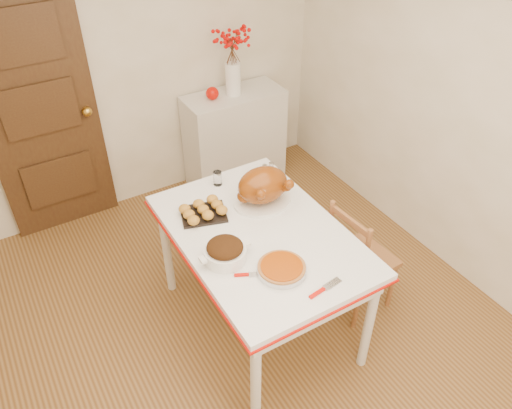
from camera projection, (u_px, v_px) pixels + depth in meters
floor at (250, 344)px, 3.46m from camera, size 3.50×4.00×0.00m
wall_back at (123, 68)px, 4.05m from camera, size 3.50×0.00×2.50m
wall_right at (475, 117)px, 3.39m from camera, size 0.00×4.00×2.50m
door_back at (41, 115)px, 3.88m from camera, size 0.85×0.06×2.06m
sideboard at (235, 138)px, 4.74m from camera, size 0.90×0.40×0.90m
kitchen_table at (260, 281)px, 3.34m from camera, size 0.96×1.41×0.84m
chair_oak at (362, 257)px, 3.49m from camera, size 0.42×0.42×0.89m
berry_vase at (233, 61)px, 4.28m from camera, size 0.31×0.31×0.60m
apple at (212, 93)px, 4.35m from camera, size 0.11×0.11×0.11m
turkey_platter at (263, 187)px, 3.24m from camera, size 0.45×0.38×0.25m
pumpkin_pie at (282, 268)px, 2.80m from camera, size 0.33×0.33×0.06m
stuffing_dish at (225, 251)px, 2.86m from camera, size 0.37×0.33×0.12m
rolls_tray at (203, 211)px, 3.19m from camera, size 0.33×0.29×0.07m
pie_server at (325, 288)px, 2.71m from camera, size 0.23×0.09×0.01m
carving_knife at (255, 274)px, 2.80m from camera, size 0.23×0.15×0.01m
drinking_glass at (218, 178)px, 3.45m from camera, size 0.07×0.07×0.10m
shaker_pair at (268, 169)px, 3.55m from camera, size 0.09×0.06×0.09m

